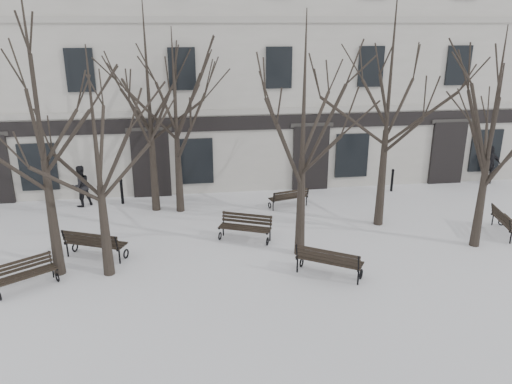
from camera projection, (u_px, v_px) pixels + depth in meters
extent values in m
plane|color=white|center=(259.00, 278.00, 14.80)|extent=(100.00, 100.00, 0.00)
cube|color=#BBB6AD|center=(222.00, 57.00, 25.21)|extent=(40.00, 10.00, 11.00)
cube|color=#A29D94|center=(232.00, 112.00, 21.11)|extent=(40.00, 0.12, 0.25)
cube|color=#A29D94|center=(230.00, 19.00, 19.91)|extent=(40.00, 0.12, 0.25)
cube|color=black|center=(232.00, 123.00, 21.26)|extent=(40.00, 0.10, 0.60)
cube|color=black|center=(38.00, 167.00, 20.70)|extent=(1.50, 0.14, 2.00)
cube|color=black|center=(151.00, 164.00, 21.31)|extent=(1.60, 0.22, 2.90)
cube|color=#2D2B28|center=(149.00, 130.00, 20.79)|extent=(1.90, 0.08, 0.18)
cube|color=black|center=(196.00, 161.00, 21.56)|extent=(1.50, 0.14, 2.00)
cube|color=black|center=(311.00, 158.00, 22.24)|extent=(1.60, 0.22, 2.90)
cube|color=#2D2B28|center=(312.00, 125.00, 21.72)|extent=(1.90, 0.08, 0.18)
cube|color=black|center=(352.00, 155.00, 22.48)|extent=(1.50, 0.14, 2.00)
cube|color=black|center=(447.00, 153.00, 23.10)|extent=(1.60, 0.22, 2.90)
cube|color=#2D2B28|center=(452.00, 121.00, 22.58)|extent=(1.90, 0.08, 0.18)
cube|color=black|center=(485.00, 150.00, 23.34)|extent=(1.50, 0.14, 2.00)
cube|color=black|center=(80.00, 70.00, 19.71)|extent=(1.10, 0.14, 1.70)
cube|color=black|center=(182.00, 69.00, 20.24)|extent=(1.10, 0.14, 1.70)
cube|color=black|center=(279.00, 68.00, 20.77)|extent=(1.10, 0.14, 1.70)
cube|color=black|center=(371.00, 67.00, 21.30)|extent=(1.10, 0.14, 1.70)
cube|color=black|center=(458.00, 65.00, 21.83)|extent=(1.10, 0.14, 1.70)
cone|color=black|center=(53.00, 219.00, 14.51)|extent=(0.34, 0.34, 3.55)
cone|color=black|center=(105.00, 231.00, 14.60)|extent=(0.34, 0.34, 2.80)
cone|color=black|center=(301.00, 208.00, 15.86)|extent=(0.34, 0.34, 3.19)
cone|color=black|center=(480.00, 204.00, 16.50)|extent=(0.34, 0.34, 3.00)
cone|color=black|center=(154.00, 169.00, 19.65)|extent=(0.34, 0.34, 3.44)
cone|color=black|center=(179.00, 175.00, 19.61)|extent=(0.34, 0.34, 2.97)
cone|color=black|center=(382.00, 179.00, 18.18)|extent=(0.34, 0.34, 3.59)
torus|color=black|center=(0.00, 296.00, 13.58)|extent=(0.19, 0.25, 0.27)
torus|color=black|center=(57.00, 278.00, 14.56)|extent=(0.19, 0.25, 0.27)
cylinder|color=black|center=(53.00, 271.00, 14.77)|extent=(0.05, 0.05, 0.42)
cube|color=black|center=(54.00, 267.00, 14.59)|extent=(0.32, 0.45, 0.05)
cube|color=black|center=(28.00, 277.00, 13.94)|extent=(1.44, 0.98, 0.03)
cube|color=black|center=(27.00, 276.00, 14.04)|extent=(1.44, 0.98, 0.03)
cube|color=black|center=(25.00, 274.00, 14.13)|extent=(1.44, 0.98, 0.03)
cube|color=black|center=(24.00, 272.00, 14.22)|extent=(1.44, 0.98, 0.03)
cube|color=black|center=(23.00, 268.00, 14.21)|extent=(1.41, 0.94, 0.08)
cube|color=black|center=(22.00, 264.00, 14.19)|extent=(1.41, 0.94, 0.08)
cube|color=black|center=(21.00, 261.00, 14.16)|extent=(1.41, 0.94, 0.08)
cylinder|color=black|center=(50.00, 258.00, 14.70)|extent=(0.10, 0.13, 0.46)
torus|color=black|center=(126.00, 254.00, 16.00)|extent=(0.18, 0.32, 0.32)
cylinder|color=black|center=(119.00, 256.00, 15.61)|extent=(0.06, 0.06, 0.50)
cube|color=black|center=(122.00, 247.00, 15.71)|extent=(0.29, 0.58, 0.06)
torus|color=black|center=(75.00, 247.00, 16.47)|extent=(0.18, 0.32, 0.32)
cylinder|color=black|center=(67.00, 250.00, 16.07)|extent=(0.06, 0.06, 0.50)
cube|color=black|center=(70.00, 240.00, 16.17)|extent=(0.29, 0.58, 0.06)
cube|color=black|center=(100.00, 240.00, 16.16)|extent=(1.86, 0.87, 0.04)
cube|color=black|center=(97.00, 242.00, 16.01)|extent=(1.86, 0.87, 0.04)
cube|color=black|center=(95.00, 244.00, 15.87)|extent=(1.86, 0.87, 0.04)
cube|color=black|center=(92.00, 246.00, 15.73)|extent=(1.86, 0.87, 0.04)
cube|color=black|center=(91.00, 242.00, 15.65)|extent=(1.84, 0.82, 0.10)
cube|color=black|center=(90.00, 238.00, 15.58)|extent=(1.84, 0.82, 0.10)
cube|color=black|center=(89.00, 235.00, 15.52)|extent=(1.84, 0.82, 0.10)
cylinder|color=black|center=(117.00, 244.00, 15.38)|extent=(0.10, 0.16, 0.55)
cylinder|color=black|center=(64.00, 237.00, 15.84)|extent=(0.10, 0.16, 0.55)
torus|color=black|center=(361.00, 274.00, 14.71)|extent=(0.22, 0.30, 0.32)
cylinder|color=black|center=(358.00, 277.00, 14.34)|extent=(0.05, 0.05, 0.49)
cube|color=black|center=(360.00, 267.00, 14.43)|extent=(0.37, 0.54, 0.05)
torus|color=black|center=(302.00, 262.00, 15.44)|extent=(0.22, 0.30, 0.32)
cylinder|color=black|center=(297.00, 265.00, 15.07)|extent=(0.05, 0.05, 0.49)
cube|color=black|center=(300.00, 255.00, 15.16)|extent=(0.37, 0.54, 0.05)
cube|color=black|center=(332.00, 257.00, 15.00)|extent=(1.71, 1.14, 0.04)
cube|color=black|center=(330.00, 259.00, 14.86)|extent=(1.71, 1.14, 0.04)
cube|color=black|center=(329.00, 261.00, 14.73)|extent=(1.71, 1.14, 0.04)
cube|color=black|center=(327.00, 263.00, 14.60)|extent=(1.71, 1.14, 0.04)
cube|color=black|center=(327.00, 259.00, 14.52)|extent=(1.68, 1.09, 0.10)
cube|color=black|center=(327.00, 256.00, 14.45)|extent=(1.68, 1.09, 0.10)
cube|color=black|center=(327.00, 252.00, 14.39)|extent=(1.68, 1.09, 0.10)
cylinder|color=black|center=(358.00, 264.00, 14.12)|extent=(0.12, 0.16, 0.54)
cylinder|color=black|center=(297.00, 252.00, 14.84)|extent=(0.12, 0.16, 0.54)
torus|color=black|center=(220.00, 236.00, 17.36)|extent=(0.16, 0.29, 0.29)
cylinder|color=black|center=(223.00, 230.00, 17.66)|extent=(0.05, 0.05, 0.45)
cube|color=black|center=(221.00, 226.00, 17.43)|extent=(0.26, 0.53, 0.05)
torus|color=black|center=(267.00, 241.00, 16.94)|extent=(0.16, 0.29, 0.29)
cylinder|color=black|center=(270.00, 235.00, 17.24)|extent=(0.05, 0.05, 0.45)
cube|color=black|center=(269.00, 231.00, 17.00)|extent=(0.26, 0.53, 0.05)
cube|color=black|center=(243.00, 230.00, 17.01)|extent=(1.69, 0.80, 0.04)
cube|color=black|center=(244.00, 229.00, 17.13)|extent=(1.69, 0.80, 0.04)
cube|color=black|center=(245.00, 227.00, 17.26)|extent=(1.69, 0.80, 0.04)
cube|color=black|center=(246.00, 226.00, 17.39)|extent=(1.69, 0.80, 0.04)
cube|color=black|center=(247.00, 222.00, 17.39)|extent=(1.67, 0.75, 0.09)
cube|color=black|center=(247.00, 218.00, 17.37)|extent=(1.67, 0.75, 0.09)
cube|color=black|center=(247.00, 215.00, 17.35)|extent=(1.67, 0.75, 0.09)
cylinder|color=black|center=(224.00, 218.00, 17.60)|extent=(0.09, 0.15, 0.50)
cylinder|color=black|center=(271.00, 223.00, 17.18)|extent=(0.09, 0.15, 0.50)
torus|color=black|center=(303.00, 200.00, 20.88)|extent=(0.11, 0.26, 0.26)
cylinder|color=black|center=(306.00, 201.00, 20.58)|extent=(0.04, 0.04, 0.40)
cube|color=black|center=(305.00, 195.00, 20.65)|extent=(0.18, 0.49, 0.04)
torus|color=black|center=(270.00, 205.00, 20.30)|extent=(0.11, 0.26, 0.26)
cylinder|color=black|center=(273.00, 206.00, 19.99)|extent=(0.04, 0.04, 0.40)
cube|color=black|center=(271.00, 200.00, 20.07)|extent=(0.18, 0.49, 0.04)
cube|color=black|center=(286.00, 196.00, 20.53)|extent=(1.58, 0.52, 0.03)
cube|color=black|center=(288.00, 197.00, 20.42)|extent=(1.58, 0.52, 0.03)
cube|color=black|center=(289.00, 198.00, 20.31)|extent=(1.58, 0.52, 0.03)
cube|color=black|center=(290.00, 199.00, 20.20)|extent=(1.58, 0.52, 0.03)
cube|color=black|center=(291.00, 196.00, 20.13)|extent=(1.57, 0.47, 0.08)
cube|color=black|center=(291.00, 194.00, 20.08)|extent=(1.57, 0.47, 0.08)
cube|color=black|center=(291.00, 191.00, 20.03)|extent=(1.57, 0.47, 0.08)
cylinder|color=black|center=(308.00, 193.00, 20.39)|extent=(0.07, 0.13, 0.45)
cylinder|color=black|center=(274.00, 198.00, 19.81)|extent=(0.07, 0.13, 0.45)
cylinder|color=black|center=(511.00, 238.00, 17.03)|extent=(0.05, 0.05, 0.44)
torus|color=black|center=(502.00, 222.00, 18.59)|extent=(0.29, 0.11, 0.28)
cylinder|color=black|center=(493.00, 220.00, 18.58)|extent=(0.05, 0.05, 0.44)
cube|color=black|center=(498.00, 214.00, 18.50)|extent=(0.53, 0.16, 0.05)
cube|color=black|center=(510.00, 222.00, 17.71)|extent=(0.46, 1.73, 0.03)
cube|color=black|center=(506.00, 222.00, 17.72)|extent=(0.46, 1.73, 0.03)
cube|color=black|center=(502.00, 222.00, 17.73)|extent=(0.46, 1.73, 0.03)
cube|color=black|center=(501.00, 219.00, 17.69)|extent=(0.41, 1.72, 0.09)
cube|color=black|center=(501.00, 216.00, 17.66)|extent=(0.41, 1.72, 0.09)
cube|color=black|center=(501.00, 213.00, 17.62)|extent=(0.41, 1.72, 0.09)
cylinder|color=black|center=(510.00, 227.00, 16.90)|extent=(0.14, 0.07, 0.48)
cylinder|color=black|center=(492.00, 209.00, 18.46)|extent=(0.14, 0.07, 0.48)
cylinder|color=black|center=(122.00, 192.00, 20.70)|extent=(0.12, 0.12, 1.01)
sphere|color=black|center=(121.00, 180.00, 20.53)|extent=(0.14, 0.14, 0.14)
cylinder|color=black|center=(392.00, 181.00, 22.25)|extent=(0.11, 0.11, 0.95)
sphere|color=black|center=(393.00, 170.00, 22.09)|extent=(0.13, 0.13, 0.13)
imported|color=black|center=(83.00, 206.00, 20.61)|extent=(1.06, 1.02, 1.72)
imported|color=black|center=(487.00, 183.00, 23.51)|extent=(1.07, 0.50, 1.79)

